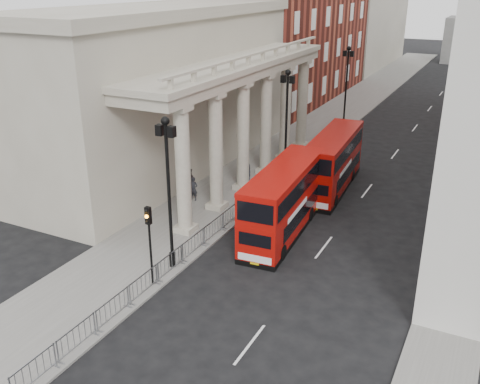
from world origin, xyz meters
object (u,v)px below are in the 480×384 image
Objects in this scene: traffic_light at (149,232)px; pedestrian_a at (193,189)px; lamp_post_north at (346,82)px; bus_near at (284,199)px; lamp_post_mid at (287,116)px; bus_far at (333,161)px; pedestrian_c at (247,175)px; lamp_post_south at (169,184)px; pedestrian_b at (189,181)px.

traffic_light reaches higher than pedestrian_a.
bus_near is at bearing -81.72° from lamp_post_north.
lamp_post_mid is 4.96m from bus_far.
pedestrian_c is at bearing -117.38° from lamp_post_mid.
bus_far is (3.98, 17.27, -0.92)m from traffic_light.
lamp_post_south is 16.00m from lamp_post_mid.
lamp_post_south is 1.00× the size of lamp_post_mid.
bus_far is 5.80× the size of pedestrian_a.
lamp_post_north is 24.17m from pedestrian_a.
lamp_post_south is 4.90× the size of pedestrian_a.
traffic_light is 12.62m from pedestrian_b.
bus_far is at bearing -76.31° from lamp_post_north.
lamp_post_mid is at bearing 90.00° from lamp_post_south.
pedestrian_c is at bearing 128.28° from bus_near.
pedestrian_a is at bearing -99.23° from lamp_post_north.
lamp_post_mid is 0.85× the size of bus_far.
pedestrian_c is at bearing 97.62° from lamp_post_south.
lamp_post_north is (0.00, 16.00, 0.00)m from lamp_post_mid.
bus_far is at bearing 83.25° from bus_near.
lamp_post_mid is at bearing 90.32° from traffic_light.
pedestrian_c is (-1.70, 12.71, -3.92)m from lamp_post_south.
pedestrian_a is at bearing 127.89° from pedestrian_b.
lamp_post_mid is 4.77× the size of pedestrian_c.
bus_near reaches higher than pedestrian_a.
pedestrian_a is (-3.92, 10.49, -2.14)m from traffic_light.
pedestrian_b is at bearing -101.94° from lamp_post_north.
traffic_light is 0.44× the size of bus_far.
traffic_light is at bearing -115.97° from bus_near.
bus_far is 10.64m from pedestrian_b.
lamp_post_mid is at bearing -132.11° from pedestrian_b.
lamp_post_mid is 1.93× the size of traffic_light.
lamp_post_south is at bearing -108.79° from bus_far.
lamp_post_mid is (0.00, 16.00, 0.00)m from lamp_post_south.
pedestrian_b is (-4.77, -6.55, -3.83)m from lamp_post_mid.
bus_near is (3.57, 8.82, -0.91)m from traffic_light.
pedestrian_c is (2.12, 4.25, 0.02)m from pedestrian_a.
lamp_post_mid is 4.35× the size of pedestrian_b.
lamp_post_north is 25.61m from bus_near.
traffic_light is 14.99m from pedestrian_c.
pedestrian_a is (-3.82, -7.53, -3.94)m from lamp_post_mid.
lamp_post_south and lamp_post_north have the same top height.
bus_near is at bearing -19.36° from pedestrian_a.
lamp_post_mid and lamp_post_north have the same top height.
lamp_post_north reaches higher than bus_near.
bus_far is at bearing 33.85° from pedestrian_a.
pedestrian_c is (-1.80, 14.73, -2.11)m from traffic_light.
lamp_post_mid reaches higher than pedestrian_b.
lamp_post_mid is 9.32m from pedestrian_a.
pedestrian_b is (-4.87, 11.47, -2.03)m from traffic_light.
lamp_post_north is at bearing -108.00° from pedestrian_b.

